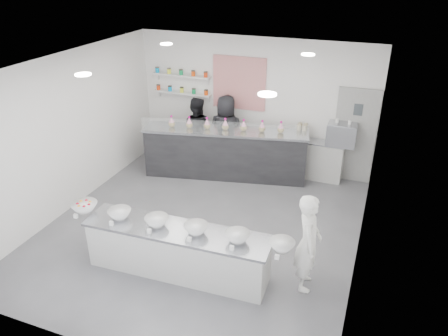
# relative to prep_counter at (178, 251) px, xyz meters

# --- Properties ---
(floor) EXTENTS (6.00, 6.00, 0.00)m
(floor) POSITION_rel_prep_counter_xyz_m (-0.14, 1.27, -0.40)
(floor) COLOR #515156
(floor) RESTS_ON ground
(ceiling) EXTENTS (6.00, 6.00, 0.00)m
(ceiling) POSITION_rel_prep_counter_xyz_m (-0.14, 1.27, 2.60)
(ceiling) COLOR white
(ceiling) RESTS_ON floor
(back_wall) EXTENTS (5.50, 0.00, 5.50)m
(back_wall) POSITION_rel_prep_counter_xyz_m (-0.14, 4.27, 1.10)
(back_wall) COLOR white
(back_wall) RESTS_ON floor
(left_wall) EXTENTS (0.00, 6.00, 6.00)m
(left_wall) POSITION_rel_prep_counter_xyz_m (-2.89, 1.27, 1.10)
(left_wall) COLOR white
(left_wall) RESTS_ON floor
(right_wall) EXTENTS (0.00, 6.00, 6.00)m
(right_wall) POSITION_rel_prep_counter_xyz_m (2.61, 1.27, 1.10)
(right_wall) COLOR white
(right_wall) RESTS_ON floor
(back_door) EXTENTS (0.88, 0.04, 2.10)m
(back_door) POSITION_rel_prep_counter_xyz_m (2.16, 4.24, 0.65)
(back_door) COLOR gray
(back_door) RESTS_ON floor
(pattern_panel) EXTENTS (1.25, 0.03, 1.20)m
(pattern_panel) POSITION_rel_prep_counter_xyz_m (-0.49, 4.24, 1.55)
(pattern_panel) COLOR #B5141C
(pattern_panel) RESTS_ON back_wall
(jar_shelf_lower) EXTENTS (1.45, 0.22, 0.04)m
(jar_shelf_lower) POSITION_rel_prep_counter_xyz_m (-1.89, 4.17, 1.20)
(jar_shelf_lower) COLOR silver
(jar_shelf_lower) RESTS_ON back_wall
(jar_shelf_upper) EXTENTS (1.45, 0.22, 0.04)m
(jar_shelf_upper) POSITION_rel_prep_counter_xyz_m (-1.89, 4.17, 1.62)
(jar_shelf_upper) COLOR silver
(jar_shelf_upper) RESTS_ON back_wall
(preserve_jars) EXTENTS (1.45, 0.10, 0.56)m
(preserve_jars) POSITION_rel_prep_counter_xyz_m (-1.89, 4.15, 1.48)
(preserve_jars) COLOR red
(preserve_jars) RESTS_ON jar_shelf_lower
(downlight_0) EXTENTS (0.24, 0.24, 0.02)m
(downlight_0) POSITION_rel_prep_counter_xyz_m (-1.54, 0.27, 2.58)
(downlight_0) COLOR white
(downlight_0) RESTS_ON ceiling
(downlight_1) EXTENTS (0.24, 0.24, 0.02)m
(downlight_1) POSITION_rel_prep_counter_xyz_m (1.26, 0.27, 2.58)
(downlight_1) COLOR white
(downlight_1) RESTS_ON ceiling
(downlight_2) EXTENTS (0.24, 0.24, 0.02)m
(downlight_2) POSITION_rel_prep_counter_xyz_m (-1.54, 2.87, 2.58)
(downlight_2) COLOR white
(downlight_2) RESTS_ON ceiling
(downlight_3) EXTENTS (0.24, 0.24, 0.02)m
(downlight_3) POSITION_rel_prep_counter_xyz_m (1.26, 2.87, 2.58)
(downlight_3) COLOR white
(downlight_3) RESTS_ON ceiling
(prep_counter) EXTENTS (2.97, 0.79, 0.80)m
(prep_counter) POSITION_rel_prep_counter_xyz_m (0.00, 0.00, 0.00)
(prep_counter) COLOR #AEAEA9
(prep_counter) RESTS_ON floor
(back_bar) EXTENTS (3.67, 1.42, 1.12)m
(back_bar) POSITION_rel_prep_counter_xyz_m (-0.50, 3.41, 0.16)
(back_bar) COLOR black
(back_bar) RESTS_ON floor
(sneeze_guard) EXTENTS (3.48, 0.77, 0.31)m
(sneeze_guard) POSITION_rel_prep_counter_xyz_m (-0.44, 3.10, 0.87)
(sneeze_guard) COLOR white
(sneeze_guard) RESTS_ON back_bar
(espresso_ledge) EXTENTS (1.19, 0.38, 0.89)m
(espresso_ledge) POSITION_rel_prep_counter_xyz_m (1.41, 4.05, 0.04)
(espresso_ledge) COLOR #AEAEA9
(espresso_ledge) RESTS_ON floor
(espresso_machine) EXTENTS (0.61, 0.42, 0.47)m
(espresso_machine) POSITION_rel_prep_counter_xyz_m (1.91, 4.05, 0.72)
(espresso_machine) COLOR #93969E
(espresso_machine) RESTS_ON espresso_ledge
(cup_stacks) EXTENTS (0.24, 0.24, 0.36)m
(cup_stacks) POSITION_rel_prep_counter_xyz_m (1.05, 4.05, 0.66)
(cup_stacks) COLOR tan
(cup_stacks) RESTS_ON espresso_ledge
(prep_bowls) EXTENTS (3.64, 0.62, 0.15)m
(prep_bowls) POSITION_rel_prep_counter_xyz_m (0.00, 0.00, 0.48)
(prep_bowls) COLOR white
(prep_bowls) RESTS_ON prep_counter
(label_cards) EXTENTS (3.31, 0.04, 0.07)m
(label_cards) POSITION_rel_prep_counter_xyz_m (-0.02, -0.51, 0.44)
(label_cards) COLOR white
(label_cards) RESTS_ON prep_counter
(cookie_bags) EXTENTS (2.52, 0.69, 0.27)m
(cookie_bags) POSITION_rel_prep_counter_xyz_m (-0.50, 3.41, 0.85)
(cookie_bags) COLOR pink
(cookie_bags) RESTS_ON back_bar
(woman_prep) EXTENTS (0.48, 0.63, 1.56)m
(woman_prep) POSITION_rel_prep_counter_xyz_m (1.94, 0.41, 0.38)
(woman_prep) COLOR white
(woman_prep) RESTS_ON floor
(staff_left) EXTENTS (0.87, 0.72, 1.62)m
(staff_left) POSITION_rel_prep_counter_xyz_m (-1.41, 3.87, 0.41)
(staff_left) COLOR black
(staff_left) RESTS_ON floor
(staff_right) EXTENTS (0.91, 0.65, 1.75)m
(staff_right) POSITION_rel_prep_counter_xyz_m (-0.66, 3.87, 0.47)
(staff_right) COLOR black
(staff_right) RESTS_ON floor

